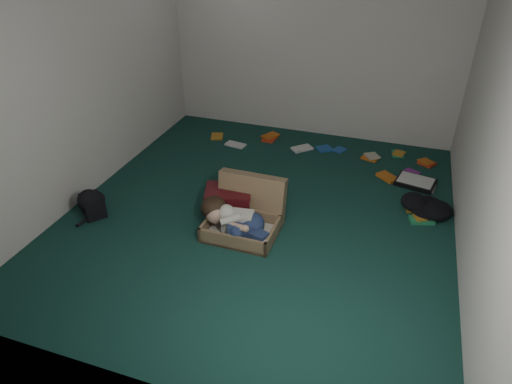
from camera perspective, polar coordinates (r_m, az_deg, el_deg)
The scene contains 12 objects.
floor at distance 4.97m, azimuth 0.55°, elevation -2.57°, with size 4.50×4.50×0.00m, color #153C34.
wall_back at distance 6.46m, azimuth 7.15°, elevation 18.07°, with size 4.50×4.50×0.00m, color white.
wall_front at distance 2.57m, azimuth -15.18°, elevation -5.34°, with size 4.50×4.50×0.00m, color white.
wall_left at distance 5.31m, azimuth -20.97°, elevation 13.27°, with size 4.50×4.50×0.00m, color white.
wall_right at distance 4.25m, azimuth 27.47°, elevation 7.41°, with size 4.50×4.50×0.00m, color white.
suitcase at distance 4.66m, azimuth -1.30°, elevation -2.86°, with size 0.72×0.70×0.52m.
person at distance 4.51m, azimuth -2.69°, elevation -3.51°, with size 0.77×0.37×0.32m.
maroon_bin at distance 4.84m, azimuth -3.45°, elevation -1.34°, with size 0.56×0.50×0.33m.
backpack at distance 5.19m, azimuth -19.74°, elevation -1.53°, with size 0.38×0.30×0.23m, color black, non-canonical shape.
clothing_pile at distance 5.29m, azimuth 20.49°, elevation -1.63°, with size 0.43×0.35×0.14m, color black, non-canonical shape.
paper_tray at distance 5.79m, azimuth 19.32°, elevation 1.18°, with size 0.50×0.41×0.06m.
book_scatter at distance 6.06m, azimuth 11.43°, elevation 3.64°, with size 3.15×1.74×0.02m.
Camera 1 is at (1.26, -3.91, 2.80)m, focal length 32.00 mm.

